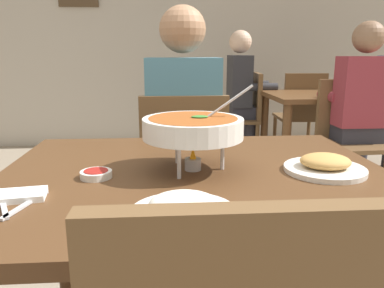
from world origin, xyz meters
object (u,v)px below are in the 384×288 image
at_px(curry_bowl, 193,128).
at_px(sauce_dish, 96,174).
at_px(patron_bg_right, 359,101).
at_px(dining_table_main, 196,205).
at_px(patron_bg_left, 243,88).
at_px(dining_table_far, 324,109).
at_px(chair_bg_right, 349,133).
at_px(appetizer_plate, 325,165).
at_px(chair_bg_corner, 301,111).
at_px(diner_main, 183,123).
at_px(chair_diner_main, 183,170).
at_px(chair_bg_left, 246,112).

height_order(curry_bowl, sauce_dish, curry_bowl).
bearing_deg(patron_bg_right, sauce_dish, -135.05).
bearing_deg(curry_bowl, dining_table_main, -73.28).
bearing_deg(patron_bg_right, patron_bg_left, 119.95).
xyz_separation_m(dining_table_far, patron_bg_right, (0.01, -0.56, 0.13)).
height_order(sauce_dish, chair_bg_right, chair_bg_right).
relative_size(appetizer_plate, chair_bg_corner, 0.27).
height_order(chair_bg_right, chair_bg_corner, same).
bearing_deg(curry_bowl, sauce_dish, -169.08).
bearing_deg(sauce_dish, curry_bowl, 10.92).
xyz_separation_m(curry_bowl, chair_bg_corner, (1.31, 2.64, -0.36)).
height_order(sauce_dish, patron_bg_right, patron_bg_right).
xyz_separation_m(diner_main, patron_bg_left, (0.70, 1.89, 0.00)).
distance_m(chair_diner_main, dining_table_far, 1.91).
xyz_separation_m(appetizer_plate, patron_bg_left, (0.31, 2.72, -0.02)).
bearing_deg(chair_diner_main, sauce_dish, -109.78).
distance_m(curry_bowl, patron_bg_left, 2.76).
distance_m(dining_table_far, patron_bg_right, 0.58).
distance_m(dining_table_far, chair_bg_left, 0.78).
xyz_separation_m(chair_bg_left, chair_bg_right, (0.56, -1.05, 0.00)).
relative_size(diner_main, chair_bg_corner, 1.46).
bearing_deg(patron_bg_right, chair_diner_main, -148.45).
relative_size(sauce_dish, patron_bg_right, 0.07).
relative_size(diner_main, dining_table_far, 1.31).
distance_m(chair_diner_main, curry_bowl, 0.83).
bearing_deg(chair_bg_corner, dining_table_main, -116.08).
distance_m(chair_bg_right, patron_bg_left, 1.26).
bearing_deg(diner_main, chair_bg_corner, 55.04).
height_order(curry_bowl, appetizer_plate, curry_bowl).
relative_size(patron_bg_left, patron_bg_right, 1.00).
xyz_separation_m(dining_table_main, dining_table_far, (1.32, 2.15, -0.02)).
height_order(chair_diner_main, curry_bowl, curry_bowl).
relative_size(dining_table_main, diner_main, 0.90).
distance_m(chair_bg_right, chair_bg_corner, 1.06).
xyz_separation_m(diner_main, chair_bg_corner, (1.30, 1.86, -0.24)).
distance_m(chair_bg_corner, patron_bg_right, 1.10).
distance_m(diner_main, chair_bg_left, 2.01).
bearing_deg(patron_bg_left, chair_bg_right, -61.56).
distance_m(sauce_dish, patron_bg_right, 2.29).
bearing_deg(patron_bg_right, dining_table_main, -130.07).
xyz_separation_m(diner_main, dining_table_far, (1.32, 1.35, -0.13)).
height_order(chair_bg_corner, patron_bg_left, patron_bg_left).
height_order(dining_table_far, patron_bg_right, patron_bg_right).
height_order(appetizer_plate, patron_bg_right, patron_bg_right).
distance_m(dining_table_far, patron_bg_left, 0.84).
bearing_deg(chair_diner_main, dining_table_far, 46.29).
relative_size(sauce_dish, chair_bg_left, 0.10).
distance_m(chair_bg_corner, patron_bg_left, 0.65).
relative_size(diner_main, chair_bg_right, 1.46).
relative_size(chair_bg_corner, patron_bg_left, 0.69).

